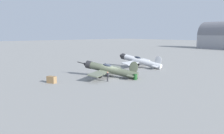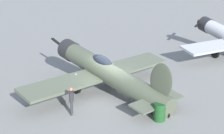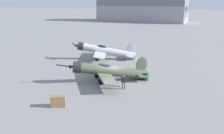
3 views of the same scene
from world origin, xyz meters
name	(u,v)px [view 2 (image 2 of 3)]	position (x,y,z in m)	size (l,w,h in m)	color
ground_plane	(112,94)	(0.00, 0.00, 0.00)	(400.00, 400.00, 0.00)	gray
airplane_foreground	(107,73)	(-0.44, -0.23, 1.32)	(10.69, 10.58, 3.16)	#4C5442
ground_crew_mechanic	(71,98)	(2.20, -2.84, 0.95)	(0.59, 0.31, 1.56)	#2D2D33
fuel_drum	(159,112)	(4.08, 1.50, 0.47)	(0.65, 0.65, 0.95)	#19471E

